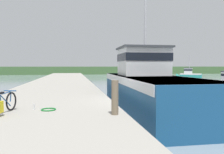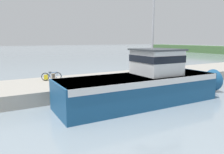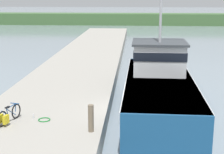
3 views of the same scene
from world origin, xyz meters
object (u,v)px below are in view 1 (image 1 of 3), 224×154
water_bottle_by_bike (34,107)px  bicycle_touring (0,104)px  boat_red_outer (189,75)px  mooring_post (115,97)px  fishing_boat_main (147,85)px

water_bottle_by_bike → bicycle_touring: bearing=-144.8°
water_bottle_by_bike → boat_red_outer: bearing=52.5°
mooring_post → water_bottle_by_bike: (-2.76, 1.31, -0.46)m
fishing_boat_main → water_bottle_by_bike: 7.34m
bicycle_touring → mooring_post: size_ratio=1.45×
boat_red_outer → water_bottle_by_bike: bearing=178.4°
fishing_boat_main → mooring_post: bearing=-117.1°
mooring_post → boat_red_outer: bearing=56.9°
mooring_post → bicycle_touring: bearing=169.9°
fishing_boat_main → water_bottle_by_bike: bearing=-141.6°
fishing_boat_main → mooring_post: (-3.09, -5.74, 0.15)m
bicycle_touring → water_bottle_by_bike: 1.16m
bicycle_touring → mooring_post: mooring_post is taller
bicycle_touring → water_bottle_by_bike: (0.93, 0.66, -0.23)m
fishing_boat_main → boat_red_outer: 32.21m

